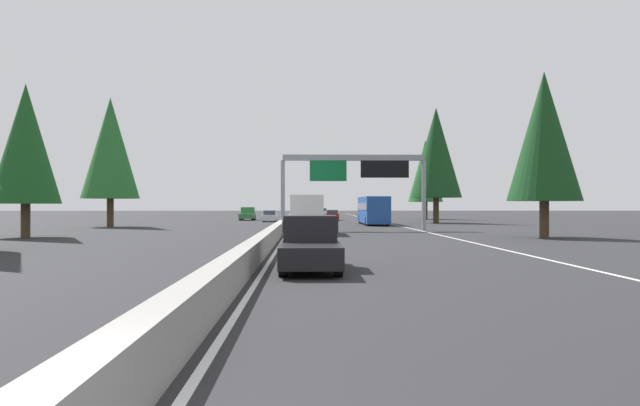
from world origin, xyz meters
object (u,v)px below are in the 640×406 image
(sign_gantry_overhead, at_px, (356,170))
(conifer_left_mid, at_px, (110,148))
(conifer_left_near, at_px, (26,144))
(sedan_mid_center, at_px, (323,212))
(conifer_right_mid, at_px, (436,153))
(oncoming_far, at_px, (270,216))
(box_truck_near_center, at_px, (307,213))
(oncoming_near, at_px, (248,214))
(conifer_right_near, at_px, (544,136))
(sedan_distant_b, at_px, (332,215))
(conifer_right_far, at_px, (425,171))
(pickup_far_right, at_px, (310,243))
(bus_near_right, at_px, (373,209))

(sign_gantry_overhead, xyz_separation_m, conifer_left_mid, (8.69, 23.91, 2.66))
(sign_gantry_overhead, xyz_separation_m, conifer_left_near, (-11.35, 23.40, 1.14))
(sedan_mid_center, bearing_deg, conifer_right_mid, -167.71)
(conifer_left_mid, bearing_deg, conifer_right_mid, -70.47)
(oncoming_far, distance_m, conifer_left_near, 41.84)
(box_truck_near_center, height_order, oncoming_near, box_truck_near_center)
(conifer_right_near, bearing_deg, conifer_left_near, 88.61)
(box_truck_near_center, bearing_deg, sign_gantry_overhead, -37.35)
(sign_gantry_overhead, distance_m, sedan_distant_b, 34.92)
(box_truck_near_center, bearing_deg, oncoming_near, 11.51)
(sedan_mid_center, bearing_deg, conifer_right_far, -158.49)
(pickup_far_right, bearing_deg, box_truck_near_center, 0.12)
(sedan_mid_center, bearing_deg, pickup_far_right, 178.19)
(sedan_mid_center, relative_size, oncoming_far, 1.00)
(conifer_left_near, relative_size, conifer_left_mid, 0.81)
(sedan_mid_center, distance_m, conifer_right_near, 90.78)
(sedan_mid_center, distance_m, conifer_left_mid, 72.95)
(pickup_far_right, height_order, oncoming_near, same)
(bus_near_right, bearing_deg, sedan_mid_center, 3.62)
(conifer_right_mid, bearing_deg, oncoming_near, 59.00)
(pickup_far_right, height_order, conifer_left_mid, conifer_left_mid)
(conifer_right_mid, xyz_separation_m, conifer_right_far, (19.09, -2.39, -1.26))
(sedan_mid_center, distance_m, conifer_left_near, 91.86)
(oncoming_near, bearing_deg, bus_near_right, 37.99)
(sign_gantry_overhead, height_order, conifer_right_near, conifer_right_near)
(conifer_left_near, bearing_deg, conifer_right_far, -35.81)
(bus_near_right, height_order, conifer_right_near, conifer_right_near)
(sign_gantry_overhead, bearing_deg, sedan_distant_b, 0.94)
(sign_gantry_overhead, distance_m, bus_near_right, 16.18)
(sedan_distant_b, bearing_deg, bus_near_right, -168.84)
(sedan_distant_b, bearing_deg, conifer_right_mid, -137.83)
(conifer_right_near, distance_m, conifer_left_mid, 41.45)
(oncoming_far, bearing_deg, sedan_distant_b, 130.01)
(oncoming_near, bearing_deg, box_truck_near_center, 11.51)
(conifer_right_near, bearing_deg, bus_near_right, 17.36)
(pickup_far_right, relative_size, conifer_right_mid, 0.40)
(conifer_right_far, bearing_deg, conifer_left_near, 144.19)
(box_truck_near_center, height_order, conifer_left_mid, conifer_left_mid)
(conifer_right_mid, bearing_deg, box_truck_near_center, 149.54)
(bus_near_right, xyz_separation_m, sedan_distant_b, (19.16, 3.78, -1.03))
(box_truck_near_center, distance_m, oncoming_far, 33.46)
(conifer_right_near, bearing_deg, conifer_right_mid, 0.57)
(conifer_right_far, xyz_separation_m, conifer_left_near, (-51.71, 37.31, -0.94))
(bus_near_right, bearing_deg, sedan_distant_b, 11.16)
(pickup_far_right, relative_size, sedan_mid_center, 1.27)
(oncoming_far, height_order, conifer_right_far, conifer_right_far)
(pickup_far_right, distance_m, box_truck_near_center, 26.94)
(pickup_far_right, xyz_separation_m, sedan_distant_b, (67.13, -3.63, -0.23))
(conifer_left_mid, bearing_deg, box_truck_near_center, -125.98)
(conifer_right_near, bearing_deg, conifer_left_mid, 59.71)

